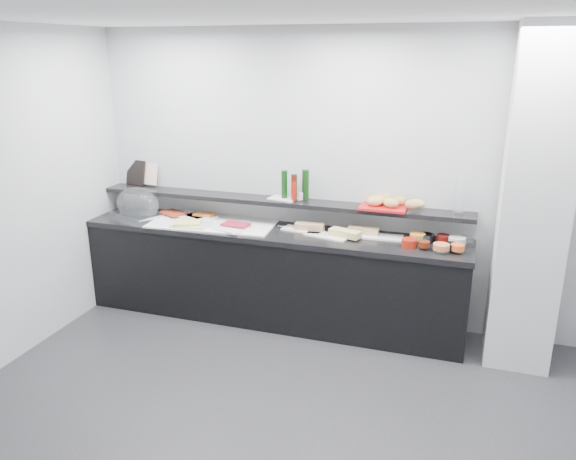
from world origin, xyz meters
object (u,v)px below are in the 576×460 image
(cloche_base, at_px, (139,214))
(bread_tray, at_px, (383,207))
(sandwich_plate_mid, at_px, (327,236))
(framed_print, at_px, (136,173))
(carafe, at_px, (460,197))
(condiment_tray, at_px, (283,199))

(cloche_base, xyz_separation_m, bread_tray, (2.41, 0.15, 0.24))
(sandwich_plate_mid, distance_m, framed_print, 2.18)
(sandwich_plate_mid, bearing_deg, framed_print, -174.76)
(framed_print, distance_m, bread_tray, 2.59)
(framed_print, distance_m, carafe, 3.23)
(framed_print, height_order, bread_tray, framed_print)
(condiment_tray, bearing_deg, framed_print, -172.15)
(cloche_base, bearing_deg, framed_print, 146.00)
(framed_print, bearing_deg, bread_tray, 10.90)
(sandwich_plate_mid, distance_m, carafe, 1.18)
(bread_tray, bearing_deg, sandwich_plate_mid, -156.66)
(sandwich_plate_mid, height_order, bread_tray, bread_tray)
(condiment_tray, distance_m, carafe, 1.59)
(cloche_base, height_order, bread_tray, bread_tray)
(framed_print, relative_size, bread_tray, 0.63)
(sandwich_plate_mid, height_order, framed_print, framed_print)
(sandwich_plate_mid, xyz_separation_m, framed_print, (-2.13, 0.31, 0.37))
(carafe, bearing_deg, bread_tray, -177.90)
(cloche_base, height_order, condiment_tray, condiment_tray)
(condiment_tray, bearing_deg, sandwich_plate_mid, -13.69)
(cloche_base, height_order, carafe, carafe)
(framed_print, height_order, carafe, carafe)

